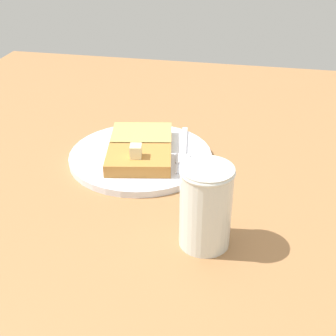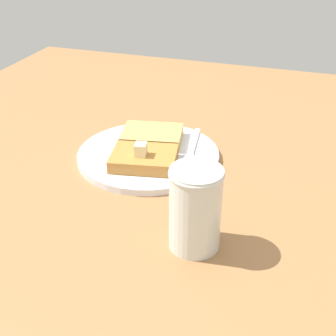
% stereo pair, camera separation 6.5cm
% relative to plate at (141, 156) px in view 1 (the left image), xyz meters
% --- Properties ---
extents(table_surface, '(1.22, 1.22, 0.02)m').
position_rel_plate_xyz_m(table_surface, '(-0.08, -0.11, -0.02)').
color(table_surface, '#9A6A3F').
rests_on(table_surface, ground).
extents(plate, '(0.23, 0.23, 0.01)m').
position_rel_plate_xyz_m(plate, '(0.00, 0.00, 0.00)').
color(plate, white).
rests_on(plate, table_surface).
extents(toast_slice_left, '(0.09, 0.11, 0.02)m').
position_rel_plate_xyz_m(toast_slice_left, '(-0.04, -0.01, 0.01)').
color(toast_slice_left, '#B87936').
rests_on(toast_slice_left, plate).
extents(toast_slice_middle, '(0.09, 0.11, 0.02)m').
position_rel_plate_xyz_m(toast_slice_middle, '(0.04, 0.01, 0.01)').
color(toast_slice_middle, tan).
rests_on(toast_slice_middle, plate).
extents(butter_pat_primary, '(0.02, 0.02, 0.02)m').
position_rel_plate_xyz_m(butter_pat_primary, '(-0.05, -0.01, 0.03)').
color(butter_pat_primary, '#F1E8B6').
rests_on(butter_pat_primary, toast_slice_left).
extents(fork, '(0.16, 0.04, 0.00)m').
position_rel_plate_xyz_m(fork, '(0.02, -0.07, 0.01)').
color(fork, silver).
rests_on(fork, plate).
extents(syrup_jar, '(0.07, 0.07, 0.11)m').
position_rel_plate_xyz_m(syrup_jar, '(-0.19, -0.13, 0.04)').
color(syrup_jar, '#56280C').
rests_on(syrup_jar, table_surface).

